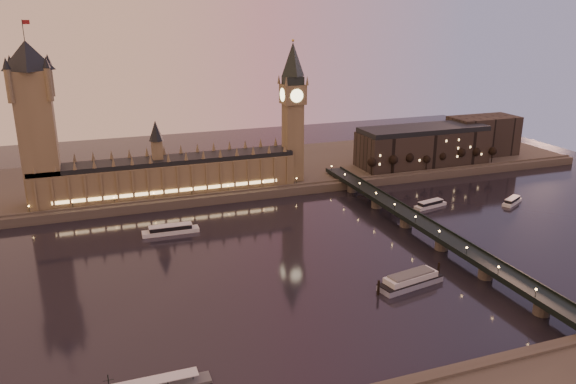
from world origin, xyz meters
name	(u,v)px	position (x,y,z in m)	size (l,w,h in m)	color
ground	(277,259)	(0.00, 0.00, 0.00)	(700.00, 700.00, 0.00)	black
far_embankment	(247,172)	(30.00, 165.00, 3.00)	(560.00, 130.00, 6.00)	#423D35
palace_of_westminster	(167,171)	(-40.12, 120.99, 21.71)	(180.00, 26.62, 52.00)	brown
victoria_tower	(35,116)	(-120.00, 121.00, 65.79)	(31.68, 31.68, 118.00)	brown
big_ben	(293,104)	(53.99, 120.99, 63.95)	(17.68, 17.68, 104.00)	brown
westminster_bridge	(423,229)	(91.61, 0.00, 5.52)	(13.20, 260.00, 15.30)	black
city_block	(443,142)	(194.94, 130.93, 22.24)	(155.00, 45.00, 34.00)	black
bare_tree_0	(372,163)	(115.63, 109.00, 16.21)	(6.71, 6.71, 13.65)	black
bare_tree_1	(391,162)	(131.88, 109.00, 16.21)	(6.71, 6.71, 13.65)	black
bare_tree_2	(409,160)	(148.12, 109.00, 16.21)	(6.71, 6.71, 13.65)	black
bare_tree_3	(426,158)	(164.36, 109.00, 16.21)	(6.71, 6.71, 13.65)	black
bare_tree_4	(443,156)	(180.61, 109.00, 16.21)	(6.71, 6.71, 13.65)	black
bare_tree_5	(460,155)	(196.85, 109.00, 16.21)	(6.71, 6.71, 13.65)	black
bare_tree_6	(477,153)	(213.09, 109.00, 16.21)	(6.71, 6.71, 13.65)	black
bare_tree_7	(493,151)	(229.34, 109.00, 16.21)	(6.71, 6.71, 13.65)	black
cruise_boat_a	(171,230)	(-48.66, 57.63, 2.39)	(34.12, 8.20, 5.43)	silver
cruise_boat_b	(430,204)	(127.24, 45.30, 2.05)	(25.99, 11.50, 4.66)	silver
cruise_boat_c	(512,201)	(185.38, 31.87, 1.92)	(21.98, 15.65, 4.36)	silver
moored_barge	(411,280)	(51.55, -51.60, 3.12)	(39.61, 16.10, 7.39)	#868FAB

